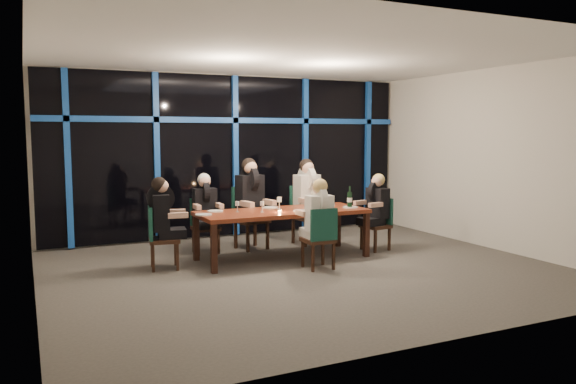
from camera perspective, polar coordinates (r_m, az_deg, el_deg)
name	(u,v)px	position (r m, az deg, el deg)	size (l,w,h in m)	color
room	(307,126)	(7.79, 1.90, 6.73)	(7.04, 7.00, 3.02)	#534F49
window_wall	(235,153)	(10.49, -5.40, 3.93)	(6.86, 0.43, 2.94)	black
dining_table	(282,215)	(8.60, -0.57, -2.32)	(2.60, 1.00, 0.75)	maroon
chair_far_left	(204,222)	(9.16, -8.50, -3.08)	(0.42, 0.42, 0.88)	#321A10
chair_far_mid	(248,214)	(9.42, -4.04, -2.25)	(0.56, 0.56, 1.03)	#321A10
chair_far_right	(305,211)	(9.82, 1.76, -1.96)	(0.53, 0.53, 1.01)	#321A10
chair_end_left	(158,234)	(8.16, -13.04, -4.21)	(0.48, 0.48, 0.90)	#321A10
chair_end_right	(379,221)	(9.41, 9.23, -2.91)	(0.46, 0.46, 0.86)	#321A10
chair_near_mid	(321,235)	(7.94, 3.33, -4.41)	(0.42, 0.42, 0.88)	#321A10
diner_far_left	(205,201)	(9.04, -8.42, -0.96)	(0.44, 0.55, 0.85)	black
diner_far_mid	(251,190)	(9.29, -3.78, 0.18)	(0.56, 0.68, 1.01)	black
diner_far_right	(308,189)	(9.70, 2.06, 0.32)	(0.54, 0.66, 0.99)	silver
diner_end_left	(163,209)	(8.11, -12.56, -1.71)	(0.59, 0.48, 0.87)	black
diner_end_right	(376,200)	(9.31, 8.94, -0.85)	(0.57, 0.47, 0.84)	black
diner_near_mid	(318,210)	(7.95, 3.10, -1.84)	(0.44, 0.55, 0.86)	silver
plate_far_left	(215,211)	(8.51, -7.42, -1.93)	(0.24, 0.24, 0.01)	white
plate_far_mid	(270,207)	(8.85, -1.82, -1.58)	(0.24, 0.24, 0.01)	white
plate_far_right	(328,204)	(9.27, 4.06, -1.25)	(0.24, 0.24, 0.01)	white
plate_end_left	(203,215)	(8.17, -8.59, -2.28)	(0.24, 0.24, 0.01)	white
plate_end_right	(350,207)	(8.94, 6.34, -1.54)	(0.24, 0.24, 0.01)	white
plate_near_mid	(301,211)	(8.46, 1.36, -1.93)	(0.24, 0.24, 0.01)	white
wine_bottle	(350,199)	(8.92, 6.29, -0.75)	(0.08, 0.08, 0.34)	black
water_pitcher	(324,202)	(8.78, 3.70, -0.98)	(0.14, 0.12, 0.22)	silver
tea_light	(280,211)	(8.36, -0.86, -1.98)	(0.05, 0.05, 0.03)	#F6A34A
wine_glass_a	(262,204)	(8.38, -2.65, -1.24)	(0.06, 0.06, 0.16)	silver
wine_glass_b	(279,200)	(8.68, -0.89, -0.85)	(0.07, 0.07, 0.19)	white
wine_glass_c	(314,201)	(8.80, 2.71, -0.87)	(0.07, 0.07, 0.17)	white
wine_glass_d	(237,204)	(8.42, -5.18, -1.24)	(0.06, 0.06, 0.16)	white
wine_glass_e	(329,199)	(9.13, 4.23, -0.68)	(0.06, 0.06, 0.16)	silver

